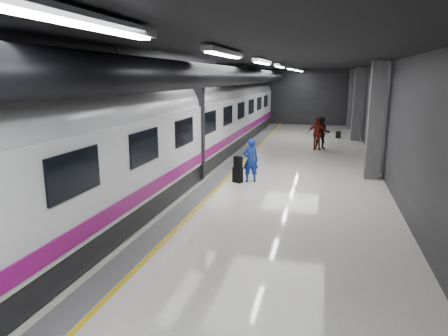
% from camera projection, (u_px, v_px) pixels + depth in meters
% --- Properties ---
extents(ground, '(40.00, 40.00, 0.00)m').
position_uv_depth(ground, '(248.00, 183.00, 15.03)').
color(ground, white).
rests_on(ground, ground).
extents(platform_hall, '(10.02, 40.02, 4.51)m').
position_uv_depth(platform_hall, '(247.00, 87.00, 15.21)').
color(platform_hall, black).
rests_on(platform_hall, ground).
extents(train, '(3.05, 38.00, 4.05)m').
position_uv_depth(train, '(166.00, 126.00, 15.35)').
color(train, black).
rests_on(train, ground).
extents(traveler_main, '(0.72, 0.62, 1.66)m').
position_uv_depth(traveler_main, '(251.00, 160.00, 15.07)').
color(traveler_main, '#1629AB').
rests_on(traveler_main, ground).
extents(suitcase_main, '(0.42, 0.35, 0.59)m').
position_uv_depth(suitcase_main, '(238.00, 175.00, 15.07)').
color(suitcase_main, black).
rests_on(suitcase_main, ground).
extents(shoulder_bag, '(0.37, 0.32, 0.43)m').
position_uv_depth(shoulder_bag, '(238.00, 162.00, 14.92)').
color(shoulder_bag, black).
rests_on(shoulder_bag, suitcase_main).
extents(traveler_far_a, '(0.89, 0.71, 1.79)m').
position_uv_depth(traveler_far_a, '(322.00, 133.00, 22.02)').
color(traveler_far_a, black).
rests_on(traveler_far_a, ground).
extents(traveler_far_b, '(1.10, 0.61, 1.77)m').
position_uv_depth(traveler_far_b, '(317.00, 134.00, 21.82)').
color(traveler_far_b, maroon).
rests_on(traveler_far_b, ground).
extents(suitcase_far, '(0.34, 0.26, 0.45)m').
position_uv_depth(suitcase_far, '(338.00, 135.00, 26.07)').
color(suitcase_far, black).
rests_on(suitcase_far, ground).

